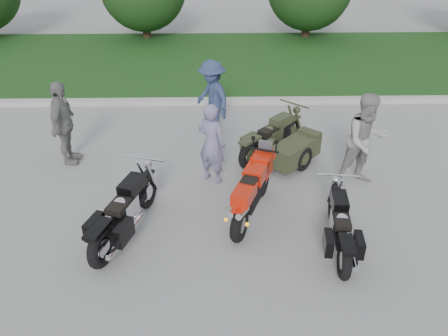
{
  "coord_description": "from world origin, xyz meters",
  "views": [
    {
      "loc": [
        -0.04,
        -6.1,
        4.88
      ],
      "look_at": [
        0.11,
        0.86,
        0.8
      ],
      "focal_mm": 35.0,
      "sensor_mm": 36.0,
      "label": 1
    }
  ],
  "objects_px": {
    "person_denim": "(212,98)",
    "person_back": "(63,124)",
    "cruiser_left": "(123,214)",
    "person_stripe": "(212,144)",
    "sportbike_red": "(252,190)",
    "cruiser_right": "(340,229)",
    "person_grey": "(365,141)",
    "cruiser_sidecar": "(284,146)"
  },
  "relations": [
    {
      "from": "cruiser_left",
      "to": "person_stripe",
      "type": "relative_size",
      "value": 1.33
    },
    {
      "from": "sportbike_red",
      "to": "person_stripe",
      "type": "xyz_separation_m",
      "value": [
        -0.71,
        1.32,
        0.27
      ]
    },
    {
      "from": "cruiser_right",
      "to": "person_denim",
      "type": "relative_size",
      "value": 1.11
    },
    {
      "from": "person_stripe",
      "to": "person_grey",
      "type": "distance_m",
      "value": 3.06
    },
    {
      "from": "person_denim",
      "to": "person_grey",
      "type": "bearing_deg",
      "value": 17.31
    },
    {
      "from": "person_denim",
      "to": "person_back",
      "type": "bearing_deg",
      "value": -98.21
    },
    {
      "from": "sportbike_red",
      "to": "person_back",
      "type": "relative_size",
      "value": 1.07
    },
    {
      "from": "cruiser_right",
      "to": "sportbike_red",
      "type": "bearing_deg",
      "value": 154.0
    },
    {
      "from": "person_stripe",
      "to": "cruiser_right",
      "type": "bearing_deg",
      "value": 166.82
    },
    {
      "from": "cruiser_sidecar",
      "to": "person_grey",
      "type": "relative_size",
      "value": 1.06
    },
    {
      "from": "cruiser_left",
      "to": "person_grey",
      "type": "relative_size",
      "value": 1.17
    },
    {
      "from": "cruiser_right",
      "to": "person_back",
      "type": "relative_size",
      "value": 1.11
    },
    {
      "from": "cruiser_left",
      "to": "person_back",
      "type": "height_order",
      "value": "person_back"
    },
    {
      "from": "cruiser_left",
      "to": "person_denim",
      "type": "distance_m",
      "value": 4.46
    },
    {
      "from": "cruiser_sidecar",
      "to": "person_stripe",
      "type": "xyz_separation_m",
      "value": [
        -1.6,
        -0.71,
        0.45
      ]
    },
    {
      "from": "person_stripe",
      "to": "person_back",
      "type": "height_order",
      "value": "person_back"
    },
    {
      "from": "cruiser_right",
      "to": "person_stripe",
      "type": "relative_size",
      "value": 1.21
    },
    {
      "from": "cruiser_sidecar",
      "to": "person_stripe",
      "type": "relative_size",
      "value": 1.2
    },
    {
      "from": "cruiser_sidecar",
      "to": "person_back",
      "type": "height_order",
      "value": "person_back"
    },
    {
      "from": "cruiser_left",
      "to": "person_denim",
      "type": "relative_size",
      "value": 1.22
    },
    {
      "from": "cruiser_left",
      "to": "cruiser_sidecar",
      "type": "xyz_separation_m",
      "value": [
        3.1,
        2.54,
        -0.05
      ]
    },
    {
      "from": "cruiser_left",
      "to": "person_denim",
      "type": "bearing_deg",
      "value": 87.87
    },
    {
      "from": "sportbike_red",
      "to": "cruiser_right",
      "type": "xyz_separation_m",
      "value": [
        1.39,
        -0.9,
        -0.18
      ]
    },
    {
      "from": "cruiser_left",
      "to": "cruiser_right",
      "type": "distance_m",
      "value": 3.63
    },
    {
      "from": "person_stripe",
      "to": "person_denim",
      "type": "height_order",
      "value": "person_denim"
    },
    {
      "from": "person_grey",
      "to": "cruiser_right",
      "type": "bearing_deg",
      "value": -128.82
    },
    {
      "from": "person_stripe",
      "to": "cruiser_left",
      "type": "bearing_deg",
      "value": 83.91
    },
    {
      "from": "sportbike_red",
      "to": "cruiser_left",
      "type": "relative_size",
      "value": 0.88
    },
    {
      "from": "cruiser_sidecar",
      "to": "person_stripe",
      "type": "height_order",
      "value": "person_stripe"
    },
    {
      "from": "person_stripe",
      "to": "person_denim",
      "type": "distance_m",
      "value": 2.34
    },
    {
      "from": "person_denim",
      "to": "cruiser_right",
      "type": "bearing_deg",
      "value": -8.51
    },
    {
      "from": "sportbike_red",
      "to": "person_denim",
      "type": "bearing_deg",
      "value": 122.38
    },
    {
      "from": "cruiser_sidecar",
      "to": "person_back",
      "type": "xyz_separation_m",
      "value": [
        -4.81,
        0.13,
        0.53
      ]
    },
    {
      "from": "cruiser_sidecar",
      "to": "person_stripe",
      "type": "distance_m",
      "value": 1.81
    },
    {
      "from": "person_stripe",
      "to": "person_denim",
      "type": "bearing_deg",
      "value": -56.74
    },
    {
      "from": "person_stripe",
      "to": "person_back",
      "type": "relative_size",
      "value": 0.91
    },
    {
      "from": "person_stripe",
      "to": "cruiser_sidecar",
      "type": "bearing_deg",
      "value": -122.58
    },
    {
      "from": "cruiser_sidecar",
      "to": "person_denim",
      "type": "xyz_separation_m",
      "value": [
        -1.59,
        1.63,
        0.52
      ]
    },
    {
      "from": "person_grey",
      "to": "person_back",
      "type": "height_order",
      "value": "person_grey"
    },
    {
      "from": "cruiser_left",
      "to": "person_back",
      "type": "distance_m",
      "value": 3.2
    },
    {
      "from": "person_stripe",
      "to": "sportbike_red",
      "type": "bearing_deg",
      "value": 151.82
    },
    {
      "from": "cruiser_right",
      "to": "person_back",
      "type": "height_order",
      "value": "person_back"
    }
  ]
}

